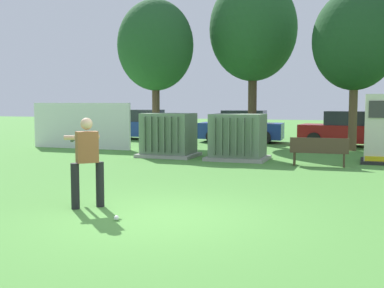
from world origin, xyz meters
name	(u,v)px	position (x,y,z in m)	size (l,w,h in m)	color
ground_plane	(161,218)	(0.00, 0.00, 0.00)	(96.00, 96.00, 0.00)	#51933D
fence_panel	(81,126)	(-8.32, 10.50, 1.00)	(4.80, 0.12, 2.00)	white
transformer_west	(169,136)	(-3.50, 8.90, 0.79)	(2.10, 1.70, 1.62)	#9E9B93
transformer_mid_west	(238,138)	(-0.80, 8.75, 0.79)	(2.10, 1.70, 1.62)	#9E9B93
park_bench	(319,150)	(2.05, 7.92, 0.54)	(1.82, 0.49, 0.92)	#4C3828
batter	(87,157)	(-1.69, 0.31, 0.98)	(1.32, 1.32, 1.74)	black
sports_ball	(117,218)	(-0.64, -0.45, 0.04)	(0.09, 0.09, 0.09)	white
tree_left	(156,46)	(-5.90, 13.17, 4.66)	(3.56, 3.56, 6.80)	#4C3828
tree_center_left	(253,29)	(-1.77, 15.46, 5.53)	(4.22, 4.22, 8.06)	#4C3828
tree_center_right	(355,40)	(2.94, 13.53, 4.58)	(3.49, 3.49, 6.67)	brown
parked_car_leftmost	(140,125)	(-8.27, 16.31, 0.75)	(4.28, 2.08, 1.62)	navy
parked_car_left_of_center	(242,127)	(-2.45, 16.19, 0.75)	(4.29, 2.10, 1.62)	navy
parked_car_right_of_center	(347,130)	(2.68, 15.70, 0.75)	(4.38, 2.31, 1.62)	maroon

